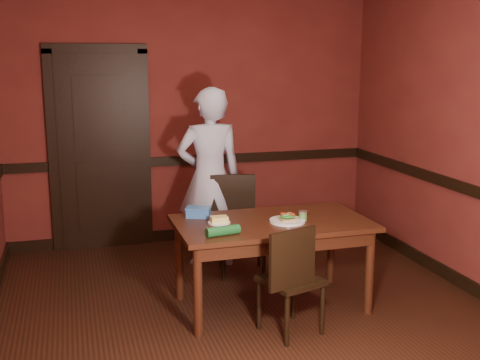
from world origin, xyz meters
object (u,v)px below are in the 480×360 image
chair_near (291,278)px  sauce_jar (303,216)px  food_tub (198,212)px  sandwich_plate (287,220)px  person (210,178)px  chair_far (242,226)px  cheese_saucer (219,221)px  dining_table (272,264)px

chair_near → sauce_jar: bearing=-139.7°
chair_near → food_tub: chair_near is taller
sandwich_plate → sauce_jar: bearing=0.6°
person → sauce_jar: 1.31m
chair_far → sauce_jar: bearing=-62.5°
sandwich_plate → sauce_jar: 0.13m
sandwich_plate → food_tub: size_ratio=1.21×
chair_near → cheese_saucer: bearing=-70.8°
sandwich_plate → food_tub: bearing=152.3°
cheese_saucer → food_tub: bearing=117.4°
cheese_saucer → food_tub: food_tub is taller
sandwich_plate → cheese_saucer: 0.54m
chair_far → cheese_saucer: 0.91m
cheese_saucer → sandwich_plate: bearing=-12.1°
chair_near → cheese_saucer: (-0.41, 0.53, 0.33)m
chair_far → cheese_saucer: size_ratio=5.16×
sauce_jar → food_tub: size_ratio=0.35×
chair_near → sauce_jar: chair_near is taller
dining_table → chair_far: (-0.02, 0.80, 0.10)m
sauce_jar → cheese_saucer: sauce_jar is taller
person → sandwich_plate: (0.35, -1.21, -0.12)m
chair_near → chair_far: bearing=-108.3°
sauce_jar → cheese_saucer: size_ratio=0.46×
sauce_jar → cheese_saucer: (-0.67, 0.11, -0.02)m
person → chair_far: bearing=124.0°
chair_near → person: 1.70m
person → sandwich_plate: person is taller
chair_far → sandwich_plate: chair_far is taller
chair_far → chair_near: size_ratio=1.09×
dining_table → chair_far: 0.81m
food_tub → cheese_saucer: bearing=-40.7°
dining_table → sandwich_plate: sandwich_plate is taller
food_tub → person: bearing=93.1°
dining_table → person: size_ratio=0.89×
dining_table → person: 1.27m
chair_far → cheese_saucer: (-0.41, -0.76, 0.29)m
cheese_saucer → food_tub: 0.26m
cheese_saucer → sauce_jar: bearing=-9.6°
person → sandwich_plate: size_ratio=6.11×
dining_table → chair_near: 0.49m
dining_table → chair_near: bearing=-92.6°
chair_far → food_tub: size_ratio=3.90×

